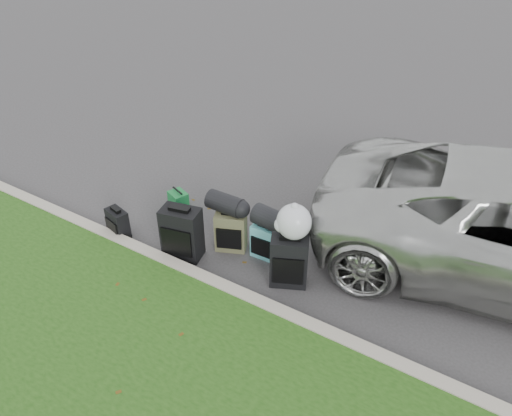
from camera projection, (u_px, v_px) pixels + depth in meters
The scene contains 12 objects.
ground at pixel (255, 248), 7.24m from camera, with size 120.00×120.00×0.00m, color #383535.
curb at pixel (214, 284), 6.50m from camera, with size 120.00×0.18×0.15m, color #9E937F.
suitcase_small_black at pixel (118, 223), 7.37m from camera, with size 0.36×0.20×0.44m, color black.
suitcase_large_black_left at pixel (182, 233), 6.90m from camera, with size 0.53×0.32×0.77m, color black.
suitcase_olive at pixel (231, 231), 7.09m from camera, with size 0.43×0.27×0.59m, color #46462C.
suitcase_teal at pixel (265, 241), 6.96m from camera, with size 0.36×0.21×0.51m, color teal.
suitcase_large_black_right at pixel (289, 261), 6.44m from camera, with size 0.48×0.29×0.72m, color black.
tote_green at pixel (179, 201), 7.97m from camera, with size 0.29×0.23×0.33m, color #1B7B36.
tote_navy at pixel (184, 218), 7.63m from camera, with size 0.26×0.21×0.28m, color navy.
duffel_left at pixel (225, 203), 6.89m from camera, with size 0.28×0.28×0.52m, color black.
duffel_right at pixel (272, 220), 6.70m from camera, with size 0.30×0.30×0.53m, color black.
trash_bag at pixel (294, 222), 6.17m from camera, with size 0.45×0.45×0.45m, color silver.
Camera 1 is at (3.02, -4.80, 4.54)m, focal length 35.00 mm.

